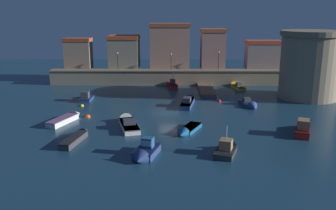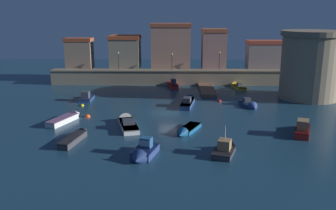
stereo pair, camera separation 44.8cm
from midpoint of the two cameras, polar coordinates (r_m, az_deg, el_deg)
ground_plane at (r=50.78m, az=-0.28°, el=-1.26°), size 116.00×116.00×0.00m
quay_wall at (r=70.44m, az=-0.05°, el=4.42°), size 45.56×2.59×2.86m
old_town_backdrop at (r=73.17m, az=0.08°, el=8.65°), size 42.78×6.09×8.87m
fortress_tower at (r=62.87m, az=21.15°, el=5.95°), size 9.97×9.97×10.85m
pier_dock at (r=64.90m, az=5.82°, el=2.41°), size 2.53×10.01×0.70m
quay_lamp_0 at (r=70.67m, az=-8.10°, el=7.29°), size 0.32×0.32×3.33m
quay_lamp_1 at (r=69.90m, az=0.31°, el=7.26°), size 0.32×0.32×3.12m
quay_lamp_2 at (r=70.43m, az=7.77°, el=7.36°), size 0.32×0.32×3.50m
moored_boat_0 at (r=42.65m, az=2.76°, el=-4.01°), size 3.45×5.19×1.43m
moored_boat_1 at (r=55.30m, az=12.50°, el=0.03°), size 2.44×4.79×1.66m
moored_boat_2 at (r=45.25m, az=20.17°, el=-3.36°), size 3.33×5.54×2.20m
moored_boat_3 at (r=59.88m, az=-12.81°, el=1.25°), size 1.89×4.39×2.16m
moored_boat_4 at (r=48.75m, az=-15.79°, el=-2.02°), size 3.52×6.37×1.36m
moored_boat_5 at (r=55.37m, az=2.96°, el=0.55°), size 2.75×7.40×1.79m
moored_boat_6 at (r=68.07m, az=0.41°, el=3.28°), size 2.22×4.79×3.29m
moored_boat_7 at (r=41.35m, az=-14.38°, el=-4.92°), size 2.29×6.26×1.14m
moored_boat_8 at (r=45.47m, az=-6.62°, el=-2.76°), size 3.55×7.21×1.73m
moored_boat_9 at (r=35.56m, az=-4.04°, el=-7.51°), size 2.96×4.68×2.27m
moored_boat_10 at (r=37.24m, az=8.85°, el=-6.71°), size 3.04×4.46×3.50m
moored_boat_11 at (r=68.82m, az=10.46°, el=2.98°), size 2.47×5.61×1.53m
mooring_buoy_0 at (r=50.00m, az=-12.73°, el=-1.88°), size 0.76×0.76×0.76m
mooring_buoy_1 at (r=57.75m, az=7.80°, el=0.55°), size 0.60×0.60×0.60m
mooring_buoy_2 at (r=55.97m, az=-13.59°, el=-0.17°), size 0.60×0.60×0.60m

